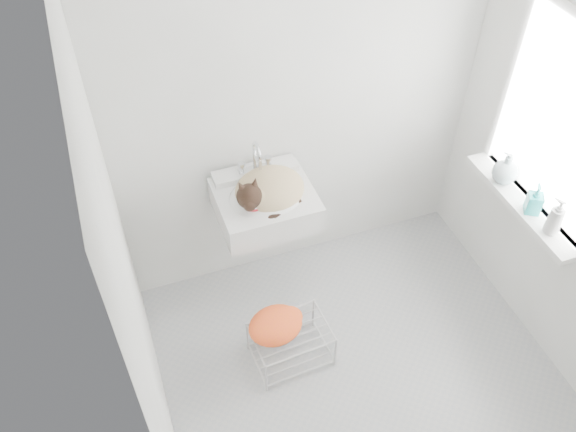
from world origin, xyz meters
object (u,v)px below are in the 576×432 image
object	(u,v)px
bottle_a	(550,232)
bottle_b	(530,211)
sink	(265,193)
bottle_c	(502,180)
cat	(268,190)
wire_rack	(291,342)

from	to	relation	value
bottle_a	bottle_b	size ratio (longest dim) A/B	1.06
sink	bottle_c	distance (m)	1.35
cat	wire_rack	xyz separation A→B (m)	(-0.05, -0.51, -0.74)
sink	cat	world-z (taller)	cat
sink	bottle_c	bearing A→B (deg)	-15.27
sink	cat	size ratio (longest dim) A/B	1.24
bottle_a	bottle_c	bearing A→B (deg)	90.00
cat	bottle_a	size ratio (longest dim) A/B	2.39
wire_rack	bottle_b	size ratio (longest dim) A/B	2.47
sink	bottle_b	bearing A→B (deg)	-25.49
bottle_a	wire_rack	bearing A→B (deg)	169.13
wire_rack	bottle_a	distance (m)	1.54
cat	wire_rack	size ratio (longest dim) A/B	1.03
cat	bottle_c	world-z (taller)	cat
wire_rack	bottle_c	distance (m)	1.53
sink	bottle_a	distance (m)	1.53
wire_rack	bottle_c	xyz separation A→B (m)	(1.34, 0.17, 0.70)
bottle_a	bottle_c	xyz separation A→B (m)	(0.00, 0.43, 0.00)
bottle_a	bottle_b	world-z (taller)	bottle_a
wire_rack	bottle_c	world-z (taller)	bottle_c
bottle_a	bottle_c	world-z (taller)	bottle_c
cat	bottle_b	size ratio (longest dim) A/B	2.54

